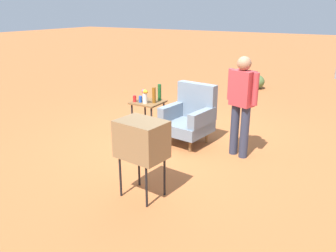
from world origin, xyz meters
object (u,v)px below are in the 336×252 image
at_px(armchair, 190,116).
at_px(flower_vase, 145,96).
at_px(soda_can_red, 135,99).
at_px(person_standing, 242,101).
at_px(side_table, 148,106).
at_px(soda_can_blue, 140,99).
at_px(bottle_wine_green, 159,92).
at_px(tv_on_stand, 142,140).
at_px(bottle_tall_amber, 154,95).

relative_size(armchair, flower_vase, 4.00).
xyz_separation_m(soda_can_red, flower_vase, (0.24, 0.01, 0.09)).
bearing_deg(flower_vase, person_standing, -1.96).
xyz_separation_m(side_table, soda_can_blue, (-0.09, -0.12, 0.15)).
xyz_separation_m(person_standing, bottle_wine_green, (-1.79, 0.40, -0.16)).
bearing_deg(tv_on_stand, soda_can_blue, 125.37).
bearing_deg(bottle_tall_amber, flower_vase, -138.38).
distance_m(armchair, bottle_wine_green, 0.91).
height_order(armchair, person_standing, person_standing).
height_order(tv_on_stand, soda_can_blue, tv_on_stand).
bearing_deg(flower_vase, side_table, 101.66).
bearing_deg(person_standing, side_table, 173.93).
distance_m(armchair, flower_vase, 0.97).
height_order(armchair, soda_can_red, armchair).
bearing_deg(soda_can_blue, tv_on_stand, -54.63).
relative_size(bottle_tall_amber, flower_vase, 1.13).
relative_size(armchair, soda_can_red, 8.69).
bearing_deg(bottle_tall_amber, person_standing, -5.81).
xyz_separation_m(person_standing, flower_vase, (-1.91, 0.07, -0.17)).
relative_size(person_standing, bottle_wine_green, 5.12).
bearing_deg(soda_can_red, soda_can_blue, 13.03).
height_order(armchair, flower_vase, armchair).
relative_size(armchair, tv_on_stand, 1.03).
height_order(side_table, bottle_tall_amber, bottle_tall_amber).
height_order(armchair, side_table, armchair).
height_order(soda_can_red, bottle_wine_green, bottle_wine_green).
bearing_deg(armchair, tv_on_stand, -80.11).
relative_size(armchair, bottle_wine_green, 3.31).
relative_size(person_standing, soda_can_red, 13.44).
relative_size(side_table, soda_can_blue, 5.07).
xyz_separation_m(bottle_tall_amber, flower_vase, (-0.13, -0.12, -0.00)).
bearing_deg(person_standing, soda_can_red, 178.42).
height_order(bottle_tall_amber, soda_can_red, bottle_tall_amber).
bearing_deg(armchair, soda_can_red, -177.03).
bearing_deg(person_standing, armchair, 173.02).
xyz_separation_m(tv_on_stand, soda_can_red, (-1.52, 1.95, -0.10)).
height_order(armchair, bottle_tall_amber, armchair).
height_order(armchair, soda_can_blue, armchair).
bearing_deg(tv_on_stand, side_table, 122.03).
height_order(bottle_tall_amber, flower_vase, bottle_tall_amber).
bearing_deg(person_standing, flower_vase, 178.04).
relative_size(armchair, person_standing, 0.65).
bearing_deg(tv_on_stand, bottle_wine_green, 116.97).
xyz_separation_m(side_table, flower_vase, (0.03, -0.14, 0.24)).
xyz_separation_m(tv_on_stand, flower_vase, (-1.28, 1.95, -0.02)).
xyz_separation_m(person_standing, soda_can_red, (-2.14, 0.06, -0.26)).
distance_m(armchair, bottle_tall_amber, 0.85).
relative_size(armchair, bottle_tall_amber, 3.53).
distance_m(bottle_tall_amber, bottle_wine_green, 0.22).
relative_size(tv_on_stand, flower_vase, 3.89).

